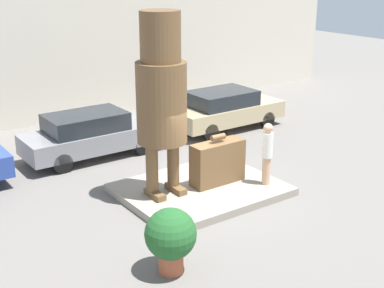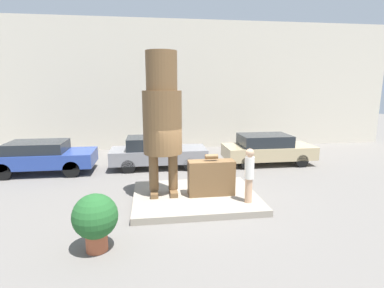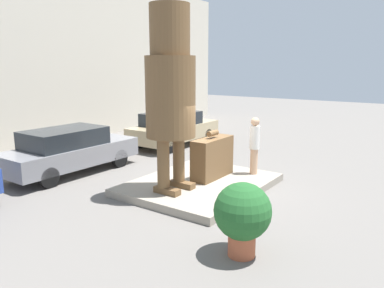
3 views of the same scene
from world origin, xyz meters
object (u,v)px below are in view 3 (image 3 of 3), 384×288
Objects in this scene: parked_car_grey at (70,150)px; planter_pot at (242,214)px; tourist at (254,143)px; parked_car_tan at (174,128)px; giant_suitcase at (212,158)px; statue_figure at (170,85)px.

planter_pot is (-1.64, -7.19, 0.04)m from parked_car_grey.
parked_car_grey is at bearing 117.44° from tourist.
giant_suitcase is at bearing -130.57° from parked_car_tan.
parked_car_tan is (3.75, 4.38, -0.03)m from giant_suitcase.
parked_car_grey reaches higher than parked_car_tan.
tourist is at bearing -117.40° from parked_car_tan.
planter_pot is at bearing -119.89° from statue_figure.
giant_suitcase reaches higher than parked_car_tan.
planter_pot is at bearing -156.56° from tourist.
statue_figure reaches higher than planter_pot.
parked_car_tan is at bearing 62.60° from tourist.
statue_figure is at bearing -142.58° from parked_car_tan.
planter_pot is (-1.74, -3.03, -2.17)m from statue_figure.
tourist is 1.24× the size of planter_pot.
parked_car_tan is (5.35, 4.10, -2.21)m from statue_figure.
statue_figure is at bearing 156.89° from tourist.
tourist is (1.04, -0.85, 0.36)m from giant_suitcase.
planter_pot is (-4.39, -1.90, -0.35)m from tourist.
giant_suitcase is at bearing -9.96° from statue_figure.
parked_car_tan is at bearing -0.65° from parked_car_grey.
statue_figure is at bearing 170.04° from giant_suitcase.
parked_car_tan is 10.06m from planter_pot.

